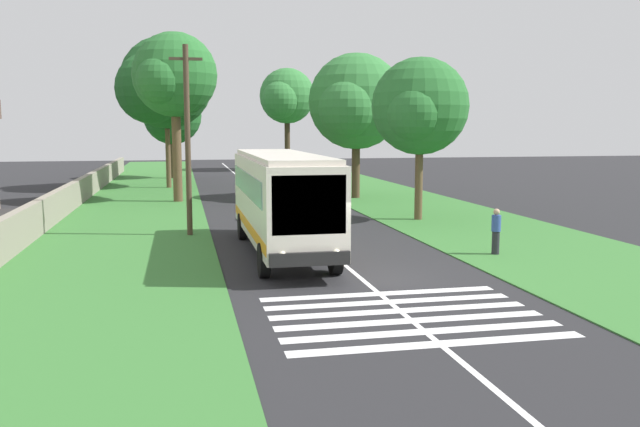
% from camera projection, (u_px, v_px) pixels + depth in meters
% --- Properties ---
extents(ground, '(160.00, 160.00, 0.00)m').
position_uv_depth(ground, '(363.00, 280.00, 20.51)').
color(ground, '#262628').
extents(grass_verge_left, '(120.00, 8.00, 0.04)m').
position_uv_depth(grass_verge_left, '(126.00, 221.00, 33.40)').
color(grass_verge_left, '#387533').
rests_on(grass_verge_left, ground).
extents(grass_verge_right, '(120.00, 8.00, 0.04)m').
position_uv_depth(grass_verge_right, '(433.00, 213.00, 36.74)').
color(grass_verge_right, '#387533').
rests_on(grass_verge_right, ground).
extents(centre_line, '(110.00, 0.16, 0.01)m').
position_uv_depth(centre_line, '(287.00, 217.00, 35.07)').
color(centre_line, silver).
rests_on(centre_line, ground).
extents(coach_bus, '(11.16, 2.62, 3.73)m').
position_uv_depth(coach_bus, '(281.00, 196.00, 24.66)').
color(coach_bus, silver).
rests_on(coach_bus, ground).
extents(zebra_crossing, '(4.95, 6.80, 0.01)m').
position_uv_depth(zebra_crossing, '(406.00, 316.00, 16.65)').
color(zebra_crossing, silver).
rests_on(zebra_crossing, ground).
extents(trailing_car_0, '(4.30, 1.78, 1.43)m').
position_uv_depth(trailing_car_0, '(292.00, 189.00, 43.47)').
color(trailing_car_0, gold).
rests_on(trailing_car_0, ground).
extents(trailing_car_1, '(4.30, 1.78, 1.43)m').
position_uv_depth(trailing_car_1, '(276.00, 179.00, 52.53)').
color(trailing_car_1, '#B21E1E').
rests_on(trailing_car_1, ground).
extents(roadside_tree_left_0, '(8.88, 7.21, 11.59)m').
position_uv_depth(roadside_tree_left_0, '(163.00, 86.00, 50.87)').
color(roadside_tree_left_0, brown).
rests_on(roadside_tree_left_0, grass_verge_left).
extents(roadside_tree_left_1, '(6.17, 5.24, 10.52)m').
position_uv_depth(roadside_tree_left_1, '(173.00, 78.00, 41.36)').
color(roadside_tree_left_1, brown).
rests_on(roadside_tree_left_1, grass_verge_left).
extents(roadside_tree_left_2, '(6.17, 5.30, 8.42)m').
position_uv_depth(roadside_tree_left_2, '(171.00, 117.00, 60.94)').
color(roadside_tree_left_2, '#4C3826').
rests_on(roadside_tree_left_2, grass_verge_left).
extents(roadside_tree_right_0, '(5.73, 4.86, 8.13)m').
position_uv_depth(roadside_tree_right_0, '(417.00, 109.00, 33.36)').
color(roadside_tree_right_0, brown).
rests_on(roadside_tree_right_0, grass_verge_right).
extents(roadside_tree_right_1, '(7.49, 6.03, 11.11)m').
position_uv_depth(roadside_tree_right_1, '(285.00, 98.00, 72.73)').
color(roadside_tree_right_1, '#3D2D1E').
rests_on(roadside_tree_right_1, grass_verge_right).
extents(roadside_tree_right_2, '(7.35, 6.28, 9.49)m').
position_uv_depth(roadside_tree_right_2, '(354.00, 104.00, 43.67)').
color(roadside_tree_right_2, '#4C3826').
rests_on(roadside_tree_right_2, grass_verge_right).
extents(utility_pole, '(0.24, 1.40, 8.12)m').
position_uv_depth(utility_pole, '(188.00, 138.00, 28.44)').
color(utility_pole, '#473828').
rests_on(utility_pole, grass_verge_left).
extents(roadside_wall, '(70.00, 0.40, 1.49)m').
position_uv_depth(roadside_wall, '(70.00, 197.00, 37.47)').
color(roadside_wall, gray).
rests_on(roadside_wall, grass_verge_left).
extents(pedestrian, '(0.34, 0.34, 1.69)m').
position_uv_depth(pedestrian, '(496.00, 231.00, 24.46)').
color(pedestrian, '#26262D').
rests_on(pedestrian, grass_verge_right).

